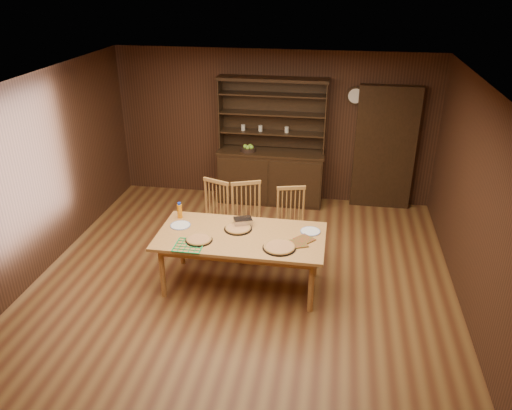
% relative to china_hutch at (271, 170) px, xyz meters
% --- Properties ---
extents(floor, '(6.00, 6.00, 0.00)m').
position_rel_china_hutch_xyz_m(floor, '(0.00, -2.75, -0.60)').
color(floor, brown).
rests_on(floor, ground).
extents(room_shell, '(6.00, 6.00, 6.00)m').
position_rel_china_hutch_xyz_m(room_shell, '(0.00, -2.75, 0.98)').
color(room_shell, white).
rests_on(room_shell, floor).
extents(china_hutch, '(1.84, 0.52, 2.17)m').
position_rel_china_hutch_xyz_m(china_hutch, '(0.00, 0.00, 0.00)').
color(china_hutch, black).
rests_on(china_hutch, floor).
extents(doorway, '(1.00, 0.18, 2.10)m').
position_rel_china_hutch_xyz_m(doorway, '(1.90, 0.15, 0.45)').
color(doorway, black).
rests_on(doorway, floor).
extents(wall_clock, '(0.30, 0.05, 0.30)m').
position_rel_china_hutch_xyz_m(wall_clock, '(1.35, 0.20, 1.30)').
color(wall_clock, black).
rests_on(wall_clock, room_shell).
extents(dining_table, '(2.10, 1.05, 0.75)m').
position_rel_china_hutch_xyz_m(dining_table, '(-0.01, -2.69, 0.08)').
color(dining_table, '#C38143').
rests_on(dining_table, floor).
extents(chair_left, '(0.57, 0.55, 1.08)m').
position_rel_china_hutch_xyz_m(chair_left, '(-0.58, -1.86, -0.02)').
color(chair_left, '#A97239').
rests_on(chair_left, floor).
extents(chair_center, '(0.57, 0.56, 1.10)m').
position_rel_china_hutch_xyz_m(chair_center, '(-0.07, -1.87, -0.01)').
color(chair_center, '#A97239').
rests_on(chair_center, floor).
extents(chair_right, '(0.52, 0.50, 1.04)m').
position_rel_china_hutch_xyz_m(chair_right, '(0.55, -1.81, -0.04)').
color(chair_right, '#A97239').
rests_on(chair_right, floor).
extents(pizza_left, '(0.34, 0.34, 0.04)m').
position_rel_china_hutch_xyz_m(pizza_left, '(-0.49, -2.91, 0.17)').
color(pizza_left, black).
rests_on(pizza_left, dining_table).
extents(pizza_right, '(0.40, 0.40, 0.04)m').
position_rel_china_hutch_xyz_m(pizza_right, '(0.51, -2.93, 0.17)').
color(pizza_right, black).
rests_on(pizza_right, dining_table).
extents(pizza_center, '(0.36, 0.36, 0.04)m').
position_rel_china_hutch_xyz_m(pizza_center, '(-0.07, -2.54, 0.17)').
color(pizza_center, black).
rests_on(pizza_center, dining_table).
extents(cooling_rack, '(0.42, 0.42, 0.02)m').
position_rel_china_hutch_xyz_m(cooling_rack, '(-0.57, -3.06, 0.16)').
color(cooling_rack, '#0B9644').
rests_on(cooling_rack, dining_table).
extents(plate_left, '(0.26, 0.26, 0.02)m').
position_rel_china_hutch_xyz_m(plate_left, '(-0.83, -2.58, 0.16)').
color(plate_left, silver).
rests_on(plate_left, dining_table).
extents(plate_right, '(0.26, 0.26, 0.02)m').
position_rel_china_hutch_xyz_m(plate_right, '(0.85, -2.46, 0.16)').
color(plate_right, silver).
rests_on(plate_right, dining_table).
extents(foil_dish, '(0.28, 0.24, 0.09)m').
position_rel_china_hutch_xyz_m(foil_dish, '(-0.03, -2.42, 0.20)').
color(foil_dish, silver).
rests_on(foil_dish, dining_table).
extents(juice_bottle, '(0.07, 0.07, 0.22)m').
position_rel_china_hutch_xyz_m(juice_bottle, '(-0.91, -2.34, 0.26)').
color(juice_bottle, orange).
rests_on(juice_bottle, dining_table).
extents(pot_holder_a, '(0.28, 0.28, 0.02)m').
position_rel_china_hutch_xyz_m(pot_holder_a, '(0.72, -2.80, 0.16)').
color(pot_holder_a, red).
rests_on(pot_holder_a, dining_table).
extents(pot_holder_b, '(0.29, 0.29, 0.02)m').
position_rel_china_hutch_xyz_m(pot_holder_b, '(0.79, -2.68, 0.16)').
color(pot_holder_b, red).
rests_on(pot_holder_b, dining_table).
extents(fruit_bowl, '(0.27, 0.27, 0.12)m').
position_rel_china_hutch_xyz_m(fruit_bowl, '(-0.39, -0.07, 0.39)').
color(fruit_bowl, black).
rests_on(fruit_bowl, china_hutch).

